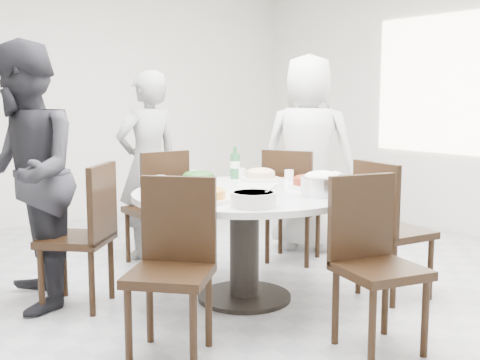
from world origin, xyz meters
TOP-DOWN VIEW (x-y plane):
  - floor at (0.00, 0.00)m, footprint 6.00×6.00m
  - wall_back at (0.00, 3.00)m, footprint 6.00×0.01m
  - wall_right at (3.00, 0.00)m, footprint 0.01×6.00m
  - window at (2.98, 0.00)m, footprint 0.04×2.20m
  - dining_table at (0.04, -0.26)m, footprint 1.50×1.50m
  - chair_ne at (0.96, 0.28)m, footprint 0.58×0.58m
  - chair_n at (-0.02, 0.88)m, footprint 0.43×0.43m
  - chair_nw at (-0.93, 0.30)m, footprint 0.59×0.59m
  - chair_sw at (-0.83, -0.76)m, footprint 0.59×0.59m
  - chair_s at (0.12, -1.37)m, footprint 0.50×0.50m
  - chair_se at (0.91, -0.83)m, footprint 0.47×0.47m
  - diner_right at (1.34, 0.51)m, footprint 0.96×1.02m
  - diner_middle at (0.05, 1.12)m, footprint 0.59×0.39m
  - diner_left at (-1.19, 0.46)m, footprint 0.85×0.98m
  - dish_greens at (-0.03, 0.20)m, footprint 0.30×0.30m
  - dish_pale at (0.44, 0.07)m, footprint 0.28×0.28m
  - dish_orange at (-0.40, -0.12)m, footprint 0.23×0.23m
  - dish_redbrown at (0.47, -0.42)m, footprint 0.28×0.28m
  - dish_tofu at (-0.40, -0.46)m, footprint 0.29×0.29m
  - rice_bowl at (0.34, -0.68)m, footprint 0.27×0.27m
  - soup_bowl at (-0.25, -0.73)m, footprint 0.27×0.27m
  - beverage_bottle at (0.35, 0.28)m, footprint 0.07×0.07m
  - tea_cups at (0.07, 0.38)m, footprint 0.07×0.07m
  - chopsticks at (0.05, 0.36)m, footprint 0.24×0.04m

SIDE VIEW (x-z plane):
  - floor at x=0.00m, z-range -0.01..0.01m
  - dining_table at x=0.04m, z-range 0.00..0.75m
  - chair_ne at x=0.96m, z-range 0.00..0.95m
  - chair_n at x=-0.02m, z-range 0.00..0.95m
  - chair_nw at x=-0.93m, z-range 0.00..0.95m
  - chair_sw at x=-0.83m, z-range 0.00..0.95m
  - chair_s at x=0.12m, z-range 0.00..0.95m
  - chair_se at x=0.91m, z-range 0.00..0.95m
  - chopsticks at x=0.05m, z-range 0.75..0.76m
  - dish_orange at x=-0.40m, z-range 0.75..0.81m
  - dish_redbrown at x=0.47m, z-range 0.75..0.82m
  - dish_pale at x=0.44m, z-range 0.75..0.83m
  - dish_tofu at x=-0.40m, z-range 0.75..0.83m
  - dish_greens at x=-0.03m, z-range 0.75..0.83m
  - tea_cups at x=0.07m, z-range 0.75..0.83m
  - soup_bowl at x=-0.25m, z-range 0.75..0.83m
  - diner_middle at x=0.05m, z-range 0.00..1.60m
  - rice_bowl at x=0.34m, z-range 0.75..0.87m
  - diner_left at x=-1.19m, z-range 0.00..1.74m
  - diner_right at x=1.34m, z-range 0.00..1.75m
  - beverage_bottle at x=0.35m, z-range 0.75..1.00m
  - wall_back at x=0.00m, z-range 0.00..2.80m
  - wall_right at x=3.00m, z-range 0.00..2.80m
  - window at x=2.98m, z-range 0.80..2.20m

